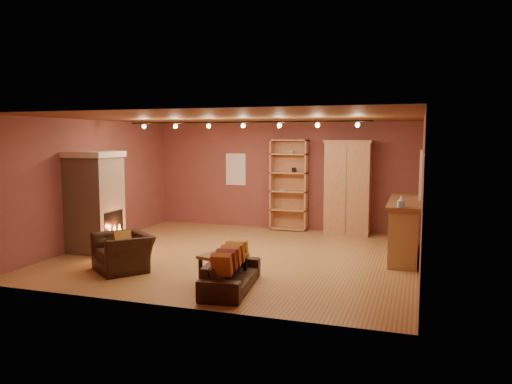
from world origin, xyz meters
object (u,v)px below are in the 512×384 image
(loveseat, at_px, (231,268))
(coffee_table, at_px, (223,259))
(bookcase, at_px, (290,184))
(bar_counter, at_px, (405,228))
(armchair, at_px, (123,246))
(armoire, at_px, (348,188))
(fireplace, at_px, (95,202))

(loveseat, distance_m, coffee_table, 0.37)
(bookcase, xyz_separation_m, bar_counter, (2.96, -2.20, -0.61))
(armchair, bearing_deg, coffee_table, 33.27)
(armoire, bearing_deg, bar_counter, -54.80)
(bar_counter, height_order, coffee_table, bar_counter)
(loveseat, bearing_deg, bookcase, -2.41)
(loveseat, relative_size, armchair, 1.40)
(fireplace, distance_m, armoire, 5.98)
(loveseat, height_order, armchair, armchair)
(armchair, relative_size, coffee_table, 1.55)
(bookcase, relative_size, armchair, 1.94)
(fireplace, height_order, loveseat, fireplace)
(fireplace, xyz_separation_m, bar_counter, (6.24, 1.53, -0.47))
(bookcase, xyz_separation_m, coffee_table, (0.17, -5.06, -0.79))
(bookcase, xyz_separation_m, armoire, (1.54, -0.17, -0.02))
(bookcase, bearing_deg, coffee_table, -88.12)
(bookcase, relative_size, armoire, 1.01)
(armoire, relative_size, coffee_table, 2.99)
(bar_counter, distance_m, coffee_table, 4.01)
(armoire, bearing_deg, coffee_table, -105.64)
(bar_counter, bearing_deg, armoire, 125.20)
(bar_counter, relative_size, armchair, 1.99)
(bookcase, distance_m, loveseat, 5.42)
(fireplace, xyz_separation_m, coffee_table, (3.44, -1.34, -0.65))
(coffee_table, bearing_deg, armoire, 74.36)
(bookcase, bearing_deg, armoire, -6.45)
(fireplace, height_order, armchair, fireplace)
(armchair, distance_m, coffee_table, 2.03)
(coffee_table, bearing_deg, fireplace, 158.79)
(armchair, bearing_deg, loveseat, 27.06)
(bar_counter, distance_m, loveseat, 4.05)
(bar_counter, xyz_separation_m, coffee_table, (-2.80, -2.86, -0.18))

